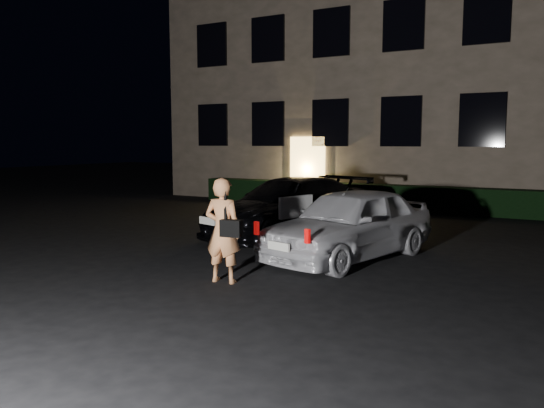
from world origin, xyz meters
The scene contains 6 objects.
ground centered at (0.00, 0.00, 0.00)m, with size 80.00×80.00×0.00m, color black.
building centered at (0.00, 14.99, 6.00)m, with size 20.00×8.11×12.00m.
hedge centered at (0.00, 10.50, 0.42)m, with size 15.00×0.70×0.85m, color black.
sedan centered at (-0.96, 4.37, 0.71)m, with size 3.29×5.24×1.42m.
hatch centered at (1.30, 2.55, 0.71)m, with size 2.71×4.45×1.41m.
man centered at (0.12, -0.13, 0.86)m, with size 0.75×0.48×1.72m.
Camera 1 is at (4.90, -7.21, 2.28)m, focal length 35.00 mm.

